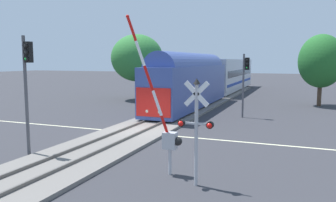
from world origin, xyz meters
name	(u,v)px	position (x,y,z in m)	size (l,w,h in m)	color
ground_plane	(136,133)	(0.00, 0.00, 0.00)	(220.00, 220.00, 0.00)	#333338
road_centre_stripe	(136,133)	(0.00, 0.00, 0.00)	(44.00, 0.20, 0.01)	beige
railway_track	(136,131)	(0.00, 0.00, 0.10)	(4.40, 80.00, 0.32)	slate
commuter_train	(215,76)	(0.00, 22.12, 2.79)	(3.04, 41.63, 5.16)	#384C93
crossing_gate_near	(165,125)	(4.83, -6.79, 2.09)	(2.49, 0.40, 6.63)	#B7B7BC
crossing_signal_mast	(196,121)	(6.40, -7.62, 2.50)	(1.36, 0.44, 4.09)	#B2B2B7
traffic_signal_median	(27,77)	(-2.40, -6.79, 3.97)	(0.53, 0.38, 5.94)	#4C4C51
traffic_signal_far_side	(245,75)	(5.74, 8.61, 3.54)	(0.53, 0.38, 5.28)	#4C4C51
oak_behind_train	(137,58)	(-8.32, 16.90, 5.04)	(6.22, 6.22, 7.86)	brown
oak_far_right	(321,61)	(11.94, 18.74, 4.67)	(4.55, 4.55, 7.44)	#4C3828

